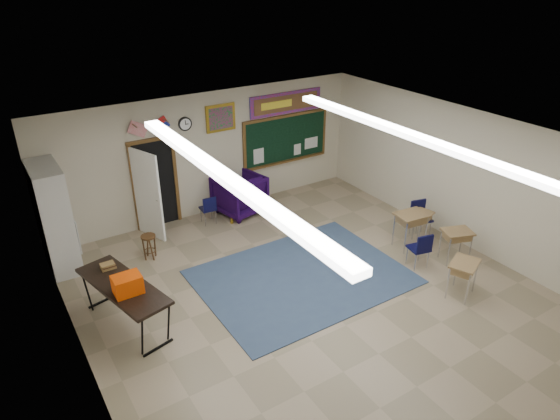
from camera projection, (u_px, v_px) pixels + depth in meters
floor at (318, 301)px, 9.29m from camera, size 9.00×9.00×0.00m
back_wall at (209, 154)px, 12.01m from camera, size 8.00×0.04×3.00m
left_wall at (82, 309)px, 6.70m from camera, size 0.04×9.00×3.00m
right_wall at (473, 181)px, 10.54m from camera, size 0.04×9.00×3.00m
ceiling at (324, 148)px, 7.95m from camera, size 8.00×9.00×0.04m
area_rug at (302, 277)px, 9.99m from camera, size 4.00×3.00×0.02m
fluorescent_strips at (324, 152)px, 7.97m from camera, size 3.86×6.00×0.10m
doorway at (153, 187)px, 11.37m from camera, size 1.10×0.89×2.16m
chalkboard at (286, 140)px, 13.05m from camera, size 2.55×0.14×1.30m
bulletin_board at (286, 103)px, 12.61m from camera, size 2.10×0.05×0.55m
framed_art_print at (221, 118)px, 11.77m from camera, size 0.75×0.05×0.65m
wall_clock at (185, 124)px, 11.34m from camera, size 0.32×0.05×0.32m
wall_flags at (149, 125)px, 10.85m from camera, size 1.16×0.06×0.70m
storage_cabinet at (54, 218)px, 9.91m from camera, size 0.59×1.25×2.20m
wingback_armchair at (239, 194)px, 12.35m from camera, size 1.26×1.28×0.99m
student_chair_reading at (208, 209)px, 11.90m from camera, size 0.39×0.39×0.73m
student_chair_desk_a at (418, 249)px, 10.18m from camera, size 0.48×0.48×0.80m
student_chair_desk_b at (421, 220)px, 11.29m from camera, size 0.50×0.50×0.84m
student_desk_front_left at (410, 228)px, 10.87m from camera, size 0.72×0.57×0.81m
student_desk_front_right at (419, 225)px, 11.17m from camera, size 0.63×0.53×0.67m
student_desk_back_left at (462, 277)px, 9.28m from camera, size 0.73×0.65×0.72m
student_desk_back_right at (456, 244)px, 10.38m from camera, size 0.70×0.62×0.71m
folding_table at (126, 303)px, 8.49m from camera, size 1.13×2.12×1.15m
wooden_stool at (149, 247)px, 10.51m from camera, size 0.31×0.31×0.55m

